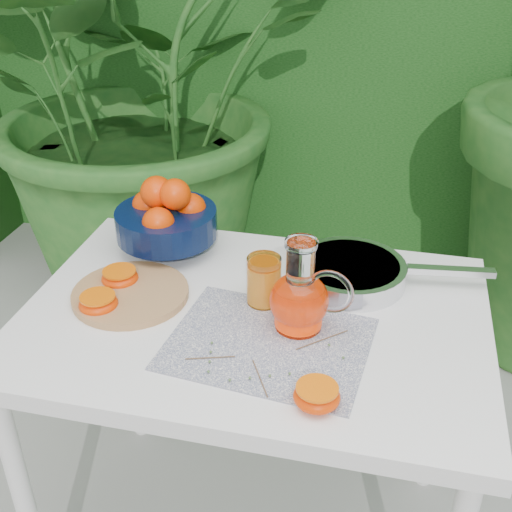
% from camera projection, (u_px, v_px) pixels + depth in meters
% --- Properties ---
extents(potted_plant_left, '(2.55, 2.55, 1.81)m').
position_uv_depth(potted_plant_left, '(143.00, 77.00, 2.47)').
color(potted_plant_left, '#1F581E').
rests_on(potted_plant_left, ground).
extents(white_table, '(1.00, 0.70, 0.75)m').
position_uv_depth(white_table, '(254.00, 342.00, 1.43)').
color(white_table, white).
rests_on(white_table, ground).
extents(placemat, '(0.42, 0.35, 0.00)m').
position_uv_depth(placemat, '(268.00, 343.00, 1.29)').
color(placemat, '#0B1642').
rests_on(placemat, white_table).
extents(cutting_board, '(0.26, 0.26, 0.02)m').
position_uv_depth(cutting_board, '(131.00, 294.00, 1.44)').
color(cutting_board, '#AC744D').
rests_on(cutting_board, white_table).
extents(fruit_bowl, '(0.27, 0.27, 0.20)m').
position_uv_depth(fruit_bowl, '(167.00, 217.00, 1.58)').
color(fruit_bowl, black).
rests_on(fruit_bowl, white_table).
extents(juice_pitcher, '(0.18, 0.14, 0.20)m').
position_uv_depth(juice_pitcher, '(300.00, 298.00, 1.30)').
color(juice_pitcher, white).
rests_on(juice_pitcher, white_table).
extents(juice_tumbler, '(0.08, 0.08, 0.11)m').
position_uv_depth(juice_tumbler, '(264.00, 281.00, 1.39)').
color(juice_tumbler, white).
rests_on(juice_tumbler, white_table).
extents(saute_pan, '(0.47, 0.29, 0.05)m').
position_uv_depth(saute_pan, '(351.00, 271.00, 1.48)').
color(saute_pan, silver).
rests_on(saute_pan, white_table).
extents(orange_halves, '(0.60, 0.39, 0.04)m').
position_uv_depth(orange_halves, '(168.00, 320.00, 1.33)').
color(orange_halves, '#FE4402').
rests_on(orange_halves, white_table).
extents(thyme_sprigs, '(0.30, 0.24, 0.01)m').
position_uv_depth(thyme_sprigs, '(267.00, 357.00, 1.25)').
color(thyme_sprigs, brown).
rests_on(thyme_sprigs, white_table).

